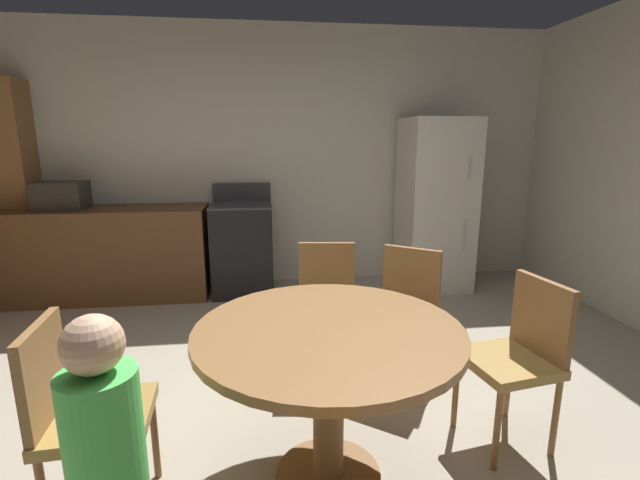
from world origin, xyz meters
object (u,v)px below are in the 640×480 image
object	(u,v)px
chair_north	(327,300)
microwave	(61,195)
oven_range	(243,248)
refrigerator	(435,205)
dining_table	(329,361)
person_child	(109,478)
chair_east	(519,351)
chair_northeast	(404,307)
chair_west	(80,409)

from	to	relation	value
chair_north	microwave	bearing A→B (deg)	-118.69
oven_range	chair_north	size ratio (longest dim) A/B	1.26
oven_range	refrigerator	distance (m)	2.05
refrigerator	chair_north	bearing A→B (deg)	-129.97
dining_table	microwave	bearing A→B (deg)	128.80
dining_table	person_child	size ratio (longest dim) A/B	1.08
refrigerator	dining_table	world-z (taller)	refrigerator
dining_table	chair_north	distance (m)	1.02
dining_table	chair_east	size ratio (longest dim) A/B	1.35
chair_north	chair_northeast	bearing A→B (deg)	75.42
person_child	dining_table	bearing A→B (deg)	0.00
oven_range	chair_northeast	world-z (taller)	oven_range
person_child	chair_west	bearing A→B (deg)	81.20
refrigerator	chair_west	world-z (taller)	refrigerator
microwave	dining_table	world-z (taller)	microwave
chair_east	chair_north	bearing A→B (deg)	-53.45
oven_range	refrigerator	bearing A→B (deg)	-1.54
refrigerator	chair_west	bearing A→B (deg)	-132.80
refrigerator	dining_table	xyz separation A→B (m)	(-1.51, -2.65, -0.28)
microwave	chair_northeast	bearing A→B (deg)	-34.11
dining_table	chair_west	size ratio (longest dim) A/B	1.35
refrigerator	chair_northeast	size ratio (longest dim) A/B	2.02
microwave	refrigerator	bearing A→B (deg)	-0.78
refrigerator	oven_range	bearing A→B (deg)	178.46
oven_range	chair_northeast	xyz separation A→B (m)	(1.10, -1.89, 0.03)
chair_northeast	person_child	size ratio (longest dim) A/B	0.80
oven_range	chair_west	world-z (taller)	oven_range
chair_east	person_child	world-z (taller)	person_child
refrigerator	person_child	bearing A→B (deg)	-124.86
chair_northeast	person_child	distance (m)	1.94
dining_table	chair_west	distance (m)	1.02
chair_northeast	oven_range	bearing A→B (deg)	-112.99
refrigerator	microwave	distance (m)	3.69
chair_east	refrigerator	bearing A→B (deg)	-110.79
chair_west	person_child	distance (m)	0.58
refrigerator	chair_east	size ratio (longest dim) A/B	2.02
dining_table	person_child	xyz separation A→B (m)	(-0.74, -0.58, -0.02)
microwave	chair_west	bearing A→B (deg)	-67.40
chair_west	chair_north	bearing A→B (deg)	39.08
refrigerator	chair_east	xyz separation A→B (m)	(-0.50, -2.49, -0.38)
refrigerator	chair_east	distance (m)	2.57
refrigerator	person_child	size ratio (longest dim) A/B	1.61
chair_north	person_child	size ratio (longest dim) A/B	0.80
person_child	chair_north	bearing A→B (deg)	23.26
chair_west	chair_northeast	distance (m)	1.86
refrigerator	dining_table	size ratio (longest dim) A/B	1.50
microwave	dining_table	distance (m)	3.49
person_child	chair_east	bearing A→B (deg)	-14.92
oven_range	chair_west	bearing A→B (deg)	-100.65
chair_east	dining_table	bearing A→B (deg)	0.00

